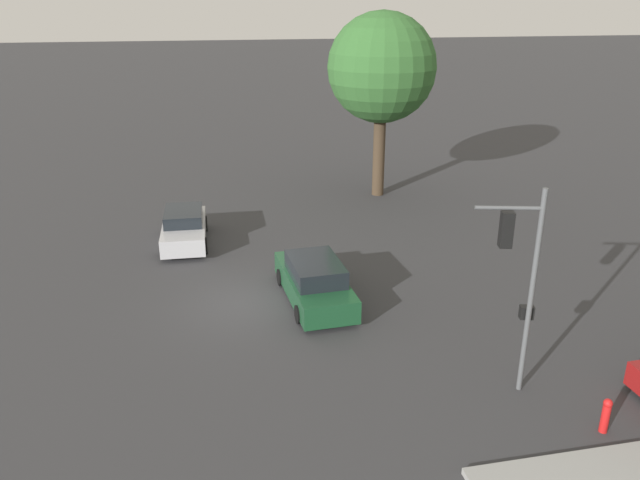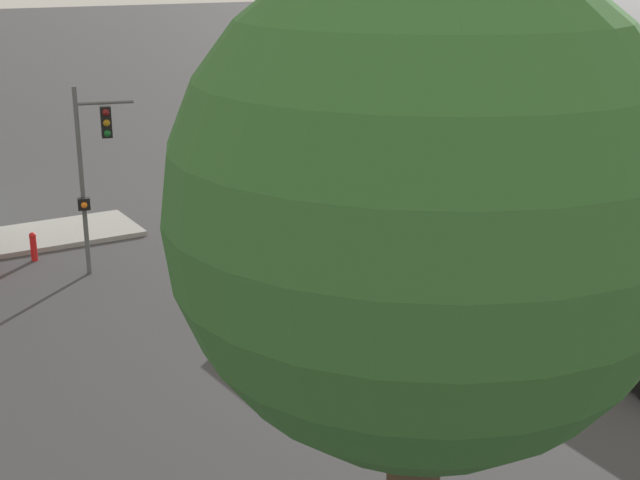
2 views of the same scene
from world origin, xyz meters
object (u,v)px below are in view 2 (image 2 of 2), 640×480
object	(u,v)px
crossing_car_0	(321,289)
crossing_car_1	(632,342)
traffic_signal	(93,157)
fire_hydrant	(33,246)
street_tree	(423,212)

from	to	relation	value
crossing_car_0	crossing_car_1	distance (m)	7.83
traffic_signal	fire_hydrant	world-z (taller)	traffic_signal
street_tree	fire_hydrant	size ratio (longest dim) A/B	10.11
crossing_car_1	crossing_car_0	bearing A→B (deg)	36.00
crossing_car_0	fire_hydrant	distance (m)	9.94
street_tree	crossing_car_0	bearing A→B (deg)	-26.21
street_tree	traffic_signal	world-z (taller)	street_tree
crossing_car_1	fire_hydrant	bearing A→B (deg)	35.68
traffic_signal	crossing_car_0	xyz separation A→B (m)	(-6.14, -3.99, -2.83)
crossing_car_1	fire_hydrant	xyz separation A→B (m)	(14.80, 9.81, -0.20)
street_tree	traffic_signal	distance (m)	18.14
street_tree	traffic_signal	size ratio (longest dim) A/B	1.67
traffic_signal	crossing_car_0	size ratio (longest dim) A/B	1.15
street_tree	crossing_car_1	size ratio (longest dim) A/B	2.09
fire_hydrant	street_tree	bearing A→B (deg)	179.16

